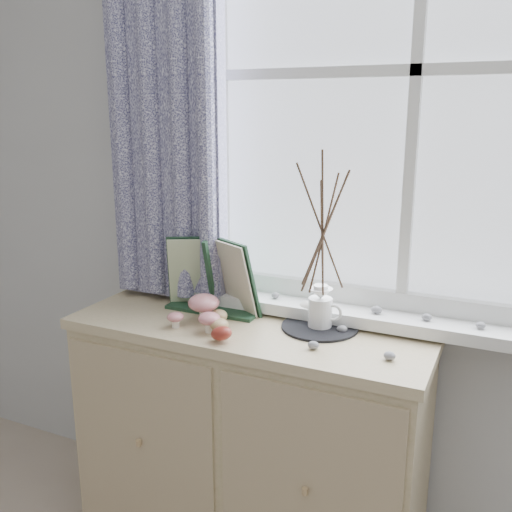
% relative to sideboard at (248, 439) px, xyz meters
% --- Properties ---
extents(sideboard, '(1.20, 0.45, 0.85)m').
position_rel_sideboard_xyz_m(sideboard, '(0.00, 0.00, 0.00)').
color(sideboard, '#CDB38F').
rests_on(sideboard, ground).
extents(botanical_book, '(0.39, 0.13, 0.27)m').
position_rel_sideboard_xyz_m(botanical_book, '(-0.17, 0.04, 0.56)').
color(botanical_book, '#1B3A25').
rests_on(botanical_book, sideboard).
extents(toadstool_cluster, '(0.18, 0.16, 0.10)m').
position_rel_sideboard_xyz_m(toadstool_cluster, '(-0.14, -0.06, 0.48)').
color(toadstool_cluster, white).
rests_on(toadstool_cluster, sideboard).
extents(wooden_eggs, '(0.14, 0.17, 0.07)m').
position_rel_sideboard_xyz_m(wooden_eggs, '(-0.05, -0.10, 0.45)').
color(wooden_eggs, tan).
rests_on(wooden_eggs, sideboard).
extents(songbird_figurine, '(0.16, 0.11, 0.08)m').
position_rel_sideboard_xyz_m(songbird_figurine, '(0.18, 0.12, 0.46)').
color(songbird_figurine, white).
rests_on(songbird_figurine, sideboard).
extents(crocheted_doily, '(0.25, 0.25, 0.01)m').
position_rel_sideboard_xyz_m(crocheted_doily, '(0.22, 0.07, 0.43)').
color(crocheted_doily, black).
rests_on(crocheted_doily, sideboard).
extents(twig_pitcher, '(0.26, 0.26, 0.58)m').
position_rel_sideboard_xyz_m(twig_pitcher, '(0.22, 0.07, 0.76)').
color(twig_pitcher, white).
rests_on(twig_pitcher, crocheted_doily).
extents(sideboard_pebbles, '(0.25, 0.19, 0.02)m').
position_rel_sideboard_xyz_m(sideboard_pebbles, '(0.35, -0.03, 0.44)').
color(sideboard_pebbles, gray).
rests_on(sideboard_pebbles, sideboard).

